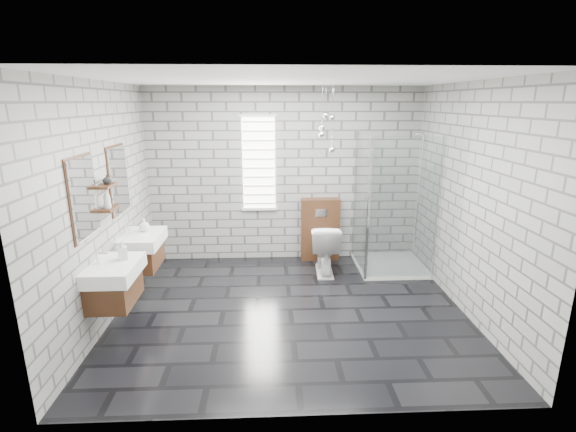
{
  "coord_description": "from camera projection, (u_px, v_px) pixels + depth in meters",
  "views": [
    {
      "loc": [
        -0.24,
        -4.63,
        2.47
      ],
      "look_at": [
        -0.01,
        0.35,
        1.1
      ],
      "focal_mm": 26.0,
      "sensor_mm": 36.0,
      "label": 1
    }
  ],
  "objects": [
    {
      "name": "floor",
      "position": [
        290.0,
        310.0,
        5.13
      ],
      "size": [
        4.2,
        3.6,
        0.02
      ],
      "primitive_type": "cube",
      "color": "black",
      "rests_on": "ground"
    },
    {
      "name": "ceiling",
      "position": [
        291.0,
        78.0,
        4.41
      ],
      "size": [
        4.2,
        3.6,
        0.02
      ],
      "primitive_type": "cube",
      "color": "white",
      "rests_on": "wall_back"
    },
    {
      "name": "wall_back",
      "position": [
        285.0,
        176.0,
        6.51
      ],
      "size": [
        4.2,
        0.02,
        2.7
      ],
      "primitive_type": "cube",
      "color": "#989893",
      "rests_on": "floor"
    },
    {
      "name": "wall_front",
      "position": [
        303.0,
        262.0,
        3.02
      ],
      "size": [
        4.2,
        0.02,
        2.7
      ],
      "primitive_type": "cube",
      "color": "#989893",
      "rests_on": "floor"
    },
    {
      "name": "wall_left",
      "position": [
        103.0,
        205.0,
        4.68
      ],
      "size": [
        0.02,
        3.6,
        2.7
      ],
      "primitive_type": "cube",
      "color": "#989893",
      "rests_on": "floor"
    },
    {
      "name": "wall_right",
      "position": [
        471.0,
        201.0,
        4.86
      ],
      "size": [
        0.02,
        3.6,
        2.7
      ],
      "primitive_type": "cube",
      "color": "#989893",
      "rests_on": "floor"
    },
    {
      "name": "vanity_left",
      "position": [
        111.0,
        272.0,
        4.35
      ],
      "size": [
        0.47,
        0.7,
        1.57
      ],
      "color": "#4B2A17",
      "rests_on": "wall_left"
    },
    {
      "name": "vanity_right",
      "position": [
        139.0,
        241.0,
        5.31
      ],
      "size": [
        0.47,
        0.7,
        1.57
      ],
      "color": "#4B2A17",
      "rests_on": "wall_left"
    },
    {
      "name": "shelf_lower",
      "position": [
        109.0,
        209.0,
        4.64
      ],
      "size": [
        0.14,
        0.3,
        0.03
      ],
      "primitive_type": "cube",
      "color": "#4B2A17",
      "rests_on": "wall_left"
    },
    {
      "name": "shelf_upper",
      "position": [
        106.0,
        186.0,
        4.57
      ],
      "size": [
        0.14,
        0.3,
        0.03
      ],
      "primitive_type": "cube",
      "color": "#4B2A17",
      "rests_on": "wall_left"
    },
    {
      "name": "window",
      "position": [
        259.0,
        163.0,
        6.41
      ],
      "size": [
        0.56,
        0.05,
        1.48
      ],
      "color": "white",
      "rests_on": "wall_back"
    },
    {
      "name": "cistern_panel",
      "position": [
        320.0,
        229.0,
        6.66
      ],
      "size": [
        0.6,
        0.2,
        1.0
      ],
      "primitive_type": "cube",
      "color": "#4B2A17",
      "rests_on": "floor"
    },
    {
      "name": "flush_plate",
      "position": [
        321.0,
        213.0,
        6.47
      ],
      "size": [
        0.18,
        0.01,
        0.12
      ],
      "primitive_type": "cube",
      "color": "silver",
      "rests_on": "cistern_panel"
    },
    {
      "name": "shower_enclosure",
      "position": [
        387.0,
        239.0,
        6.2
      ],
      "size": [
        1.0,
        1.0,
        2.03
      ],
      "color": "white",
      "rests_on": "floor"
    },
    {
      "name": "pendant_cluster",
      "position": [
        327.0,
        128.0,
        5.92
      ],
      "size": [
        0.24,
        0.19,
        0.94
      ],
      "color": "silver",
      "rests_on": "ceiling"
    },
    {
      "name": "toilet",
      "position": [
        324.0,
        248.0,
        6.16
      ],
      "size": [
        0.46,
        0.76,
        0.75
      ],
      "primitive_type": "imported",
      "rotation": [
        0.0,
        0.0,
        3.09
      ],
      "color": "white",
      "rests_on": "floor"
    },
    {
      "name": "soap_bottle_a",
      "position": [
        122.0,
        250.0,
        4.41
      ],
      "size": [
        0.12,
        0.12,
        0.21
      ],
      "primitive_type": "imported",
      "rotation": [
        0.0,
        0.0,
        0.37
      ],
      "color": "#B2B2B2",
      "rests_on": "vanity_left"
    },
    {
      "name": "soap_bottle_b",
      "position": [
        144.0,
        225.0,
        5.37
      ],
      "size": [
        0.16,
        0.16,
        0.17
      ],
      "primitive_type": "imported",
      "rotation": [
        0.0,
        0.0,
        -0.17
      ],
      "color": "#B2B2B2",
      "rests_on": "vanity_right"
    },
    {
      "name": "soap_bottle_c",
      "position": [
        107.0,
        199.0,
        4.56
      ],
      "size": [
        0.1,
        0.1,
        0.21
      ],
      "primitive_type": "imported",
      "rotation": [
        0.0,
        0.0,
        -0.2
      ],
      "color": "#B2B2B2",
      "rests_on": "shelf_lower"
    },
    {
      "name": "vase",
      "position": [
        107.0,
        180.0,
        4.56
      ],
      "size": [
        0.1,
        0.1,
        0.1
      ],
      "primitive_type": "imported",
      "rotation": [
        0.0,
        0.0,
        -0.02
      ],
      "color": "#B2B2B2",
      "rests_on": "shelf_upper"
    }
  ]
}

